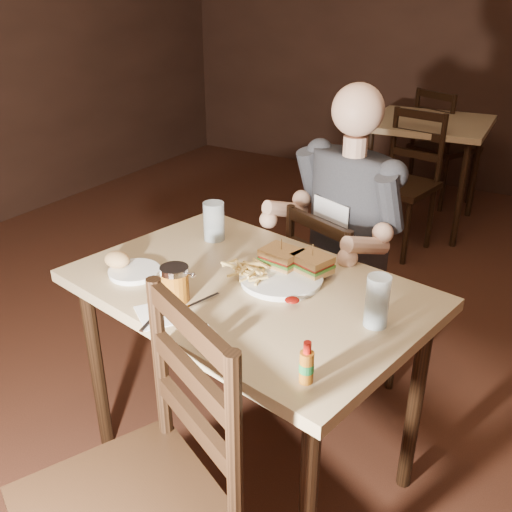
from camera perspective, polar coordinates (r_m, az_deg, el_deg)
The scene contains 23 objects.
room_shell at distance 1.74m, azimuth 6.09°, elevation 17.41°, with size 7.00×7.00×7.00m.
main_table at distance 1.88m, azimuth -0.80°, elevation -5.19°, with size 1.24×0.94×0.77m.
bg_table at distance 4.30m, azimuth 16.84°, elevation 11.69°, with size 0.86×0.86×0.77m.
chair_far at distance 2.45m, azimuth 8.86°, elevation -4.55°, with size 0.39×0.43×0.85m, color black, non-canonical shape.
bg_chair_far at distance 4.88m, azimuth 18.33°, elevation 10.30°, with size 0.42×0.46×0.91m, color black, non-canonical shape.
bg_chair_near at distance 3.85m, azimuth 14.12°, elevation 6.90°, with size 0.42×0.46×0.91m, color black, non-canonical shape.
diner at distance 2.22m, azimuth 8.82°, elevation 5.31°, with size 0.51×0.40×0.89m, color #2F3135, non-canonical shape.
dinner_plate at distance 1.85m, azimuth 2.52°, elevation -2.38°, with size 0.26×0.26×0.02m, color white.
sandwich_left at distance 1.90m, azimuth 2.56°, elevation 0.46°, with size 0.12×0.10×0.10m, color #C18C48, non-canonical shape.
sandwich_right at distance 1.87m, azimuth 5.66°, elevation -0.19°, with size 0.12×0.10×0.10m, color #C18C48, non-canonical shape.
fries_pile at distance 1.88m, azimuth -1.26°, elevation -1.04°, with size 0.25×0.17×0.04m, color #F6CD6C, non-canonical shape.
ketchup_dollop at distance 1.71m, azimuth 3.64°, elevation -4.42°, with size 0.05×0.05×0.01m, color maroon.
glass_left at distance 2.13m, azimuth -4.23°, elevation 3.49°, with size 0.08×0.08×0.15m, color silver.
glass_right at distance 1.63m, azimuth 12.02°, elevation -4.45°, with size 0.07×0.07×0.15m, color silver.
hot_sauce at distance 1.39m, azimuth 5.09°, elevation -10.53°, with size 0.04×0.04×0.11m, color #914E10, non-canonical shape.
salt_shaker at distance 1.50m, azimuth -4.50°, elevation -8.74°, with size 0.04×0.04×0.06m, color white, non-canonical shape.
pepper_shaker at distance 1.53m, azimuth -5.28°, elevation -7.92°, with size 0.03×0.03×0.06m, color #38332D, non-canonical shape.
syrup_dispenser at distance 1.74m, azimuth -8.09°, elevation -2.76°, with size 0.09×0.09×0.11m, color #914E10, non-canonical shape.
napkin at distance 1.70m, azimuth -9.36°, elevation -5.71°, with size 0.15×0.14×0.00m, color white.
knife at distance 1.70m, azimuth -9.74°, elevation -5.60°, with size 0.01×0.21×0.00m, color silver.
fork at distance 1.74m, azimuth -5.73°, elevation -4.62°, with size 0.01×0.16×0.00m, color silver.
side_plate at distance 1.94m, azimuth -12.06°, elevation -1.64°, with size 0.17×0.17×0.01m, color white.
bread_roll at distance 1.96m, azimuth -13.71°, elevation -0.34°, with size 0.09×0.07×0.05m, color tan.
Camera 1 is at (0.75, -1.56, 1.65)m, focal length 40.00 mm.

